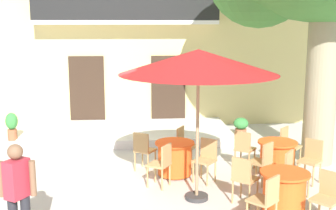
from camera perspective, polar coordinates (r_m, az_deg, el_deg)
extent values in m
plane|color=beige|center=(9.35, 0.34, -9.92)|extent=(120.00, 120.00, 0.00)
cube|color=#DBC67F|center=(15.72, -5.43, 12.33)|extent=(13.00, 4.00, 7.50)
cube|color=#332319|center=(13.93, -10.68, 1.67)|extent=(1.10, 0.08, 2.30)
cube|color=#332319|center=(13.90, 0.04, 1.84)|extent=(1.10, 0.08, 2.30)
cube|color=silver|center=(13.39, -5.50, 10.87)|extent=(5.60, 0.65, 0.12)
cube|color=black|center=(13.11, -5.56, 13.10)|extent=(5.60, 0.06, 0.90)
cylinder|color=#995638|center=(13.64, -15.42, 11.38)|extent=(0.31, 0.31, 0.28)
ellipsoid|color=#2D7533|center=(13.65, -15.49, 12.79)|extent=(0.41, 0.41, 0.39)
cylinder|color=slate|center=(13.48, -10.51, 11.61)|extent=(0.28, 0.28, 0.29)
ellipsoid|color=#38843D|center=(13.49, -10.56, 12.95)|extent=(0.36, 0.36, 0.34)
cylinder|color=#47423D|center=(13.42, -5.51, 11.67)|extent=(0.31, 0.31, 0.26)
ellipsoid|color=#2D7533|center=(13.43, -5.54, 13.18)|extent=(0.41, 0.41, 0.45)
cylinder|color=#47423D|center=(13.45, -0.51, 11.80)|extent=(0.26, 0.26, 0.30)
ellipsoid|color=#38843D|center=(13.46, -0.51, 13.09)|extent=(0.34, 0.34, 0.31)
cylinder|color=slate|center=(13.59, 4.44, 11.68)|extent=(0.33, 0.33, 0.26)
ellipsoid|color=#38843D|center=(13.60, 4.45, 12.83)|extent=(0.43, 0.43, 0.28)
cube|color=silver|center=(12.78, -5.29, -3.68)|extent=(5.95, 2.66, 0.25)
cylinder|color=gray|center=(10.69, 19.59, 1.62)|extent=(0.72, 0.72, 3.44)
cylinder|color=#EA561E|center=(9.51, 0.89, -7.20)|extent=(0.74, 0.74, 0.68)
cylinder|color=#EA561E|center=(9.40, 0.90, -5.05)|extent=(0.86, 0.86, 0.04)
cylinder|color=#2D2823|center=(9.62, 0.89, -9.21)|extent=(0.44, 0.44, 0.03)
cylinder|color=tan|center=(8.86, -2.76, -9.56)|extent=(0.04, 0.04, 0.45)
cylinder|color=tan|center=(9.14, -1.69, -8.91)|extent=(0.04, 0.04, 0.45)
cylinder|color=tan|center=(8.71, -0.78, -9.92)|extent=(0.04, 0.04, 0.45)
cylinder|color=tan|center=(8.99, 0.24, -9.24)|extent=(0.04, 0.04, 0.45)
cube|color=tan|center=(8.84, -1.26, -7.91)|extent=(0.55, 0.55, 0.04)
cube|color=tan|center=(8.69, -0.21, -6.65)|extent=(0.23, 0.34, 0.42)
cylinder|color=tan|center=(8.97, 5.25, -9.35)|extent=(0.04, 0.04, 0.45)
cylinder|color=tan|center=(9.13, 3.36, -8.96)|extent=(0.04, 0.04, 0.45)
cylinder|color=tan|center=(9.25, 6.29, -8.74)|extent=(0.04, 0.04, 0.45)
cylinder|color=tan|center=(9.40, 4.45, -8.37)|extent=(0.04, 0.04, 0.45)
cube|color=tan|center=(9.10, 4.86, -7.40)|extent=(0.56, 0.56, 0.04)
cube|color=tan|center=(9.19, 5.44, -5.74)|extent=(0.32, 0.27, 0.42)
cylinder|color=tan|center=(10.30, 3.82, -6.64)|extent=(0.04, 0.04, 0.45)
cylinder|color=tan|center=(10.00, 3.13, -7.17)|extent=(0.04, 0.04, 0.45)
cylinder|color=tan|center=(10.42, 2.06, -6.42)|extent=(0.04, 0.04, 0.45)
cylinder|color=tan|center=(10.12, 1.32, -6.93)|extent=(0.04, 0.04, 0.45)
cube|color=tan|center=(10.14, 2.60, -5.47)|extent=(0.54, 0.54, 0.04)
cube|color=tan|center=(10.14, 1.66, -4.10)|extent=(0.22, 0.35, 0.42)
cylinder|color=tan|center=(10.11, -3.41, -6.98)|extent=(0.04, 0.04, 0.45)
cylinder|color=tan|center=(9.95, -1.70, -7.26)|extent=(0.04, 0.04, 0.45)
cylinder|color=tan|center=(9.83, -4.41, -7.51)|extent=(0.04, 0.04, 0.45)
cylinder|color=tan|center=(9.67, -2.68, -7.80)|extent=(0.04, 0.04, 0.45)
cube|color=tan|center=(9.82, -3.06, -6.02)|extent=(0.55, 0.55, 0.04)
cube|color=tan|center=(9.60, -3.62, -4.98)|extent=(0.34, 0.23, 0.42)
cylinder|color=#EA561E|center=(7.96, 15.15, -11.23)|extent=(0.74, 0.74, 0.68)
cylinder|color=#EA561E|center=(7.83, 15.28, -8.71)|extent=(0.86, 0.86, 0.04)
cylinder|color=tan|center=(7.91, 19.45, -12.76)|extent=(0.04, 0.04, 0.45)
cube|color=tan|center=(7.61, 20.15, -11.76)|extent=(0.56, 0.56, 0.04)
cube|color=tan|center=(7.68, 20.85, -9.75)|extent=(0.27, 0.32, 0.42)
cylinder|color=tan|center=(8.79, 18.14, -10.27)|extent=(0.04, 0.04, 0.45)
cylinder|color=tan|center=(8.49, 17.50, -11.01)|extent=(0.04, 0.04, 0.45)
cylinder|color=tan|center=(8.88, 16.00, -9.94)|extent=(0.04, 0.04, 0.45)
cylinder|color=tan|center=(8.58, 15.29, -10.65)|extent=(0.04, 0.04, 0.45)
cube|color=tan|center=(8.60, 16.82, -8.94)|extent=(0.56, 0.56, 0.04)
cube|color=tan|center=(8.58, 15.75, -7.31)|extent=(0.27, 0.32, 0.42)
cylinder|color=tan|center=(8.50, 9.66, -10.61)|extent=(0.04, 0.04, 0.45)
cylinder|color=tan|center=(8.36, 11.77, -11.05)|extent=(0.04, 0.04, 0.45)
cylinder|color=tan|center=(8.22, 8.56, -11.34)|extent=(0.04, 0.04, 0.45)
cylinder|color=tan|center=(8.08, 10.74, -11.81)|extent=(0.04, 0.04, 0.45)
cube|color=tan|center=(8.20, 10.24, -9.61)|extent=(0.56, 0.56, 0.04)
cube|color=tan|center=(7.97, 9.71, -8.44)|extent=(0.31, 0.28, 0.42)
cylinder|color=tan|center=(7.62, 11.83, -13.27)|extent=(0.04, 0.04, 0.45)
cube|color=tan|center=(7.31, 12.36, -12.27)|extent=(0.57, 0.57, 0.04)
cube|color=tan|center=(7.14, 13.70, -10.90)|extent=(0.31, 0.29, 0.42)
cylinder|color=#EA561E|center=(9.85, 14.25, -6.90)|extent=(0.74, 0.74, 0.68)
cylinder|color=#EA561E|center=(9.74, 14.35, -4.82)|extent=(0.86, 0.86, 0.04)
cylinder|color=#2D2823|center=(9.96, 14.16, -8.85)|extent=(0.44, 0.44, 0.03)
cylinder|color=tan|center=(9.37, 18.71, -8.99)|extent=(0.04, 0.04, 0.45)
cylinder|color=tan|center=(9.50, 16.82, -8.60)|extent=(0.04, 0.04, 0.45)
cylinder|color=tan|center=(9.67, 19.54, -8.43)|extent=(0.04, 0.04, 0.45)
cylinder|color=tan|center=(9.80, 17.70, -8.07)|extent=(0.04, 0.04, 0.45)
cube|color=tan|center=(9.51, 18.28, -7.12)|extent=(0.57, 0.57, 0.04)
cube|color=tan|center=(9.60, 18.81, -5.55)|extent=(0.29, 0.31, 0.42)
cylinder|color=tan|center=(10.64, 17.14, -6.54)|extent=(0.04, 0.04, 0.45)
cylinder|color=tan|center=(10.34, 16.43, -7.01)|extent=(0.04, 0.04, 0.45)
cylinder|color=tan|center=(10.76, 15.46, -6.25)|extent=(0.04, 0.04, 0.45)
cylinder|color=tan|center=(10.46, 14.71, -6.70)|extent=(0.04, 0.04, 0.45)
cube|color=tan|center=(10.48, 16.00, -5.34)|extent=(0.57, 0.57, 0.04)
cube|color=tan|center=(10.49, 15.16, -3.99)|extent=(0.29, 0.30, 0.42)
cylinder|color=tan|center=(10.34, 9.64, -6.71)|extent=(0.04, 0.04, 0.45)
cylinder|color=tan|center=(10.22, 11.41, -6.97)|extent=(0.04, 0.04, 0.45)
cylinder|color=tan|center=(10.04, 8.88, -7.21)|extent=(0.04, 0.04, 0.45)
cylinder|color=tan|center=(9.92, 10.70, -7.50)|extent=(0.04, 0.04, 0.45)
cube|color=tan|center=(10.06, 10.20, -5.76)|extent=(0.56, 0.56, 0.04)
cube|color=tan|center=(9.83, 9.85, -4.74)|extent=(0.33, 0.26, 0.42)
cylinder|color=tan|center=(9.21, 10.53, -8.94)|extent=(0.04, 0.04, 0.45)
cylinder|color=tan|center=(9.49, 11.63, -8.39)|extent=(0.04, 0.04, 0.45)
cylinder|color=tan|center=(9.05, 12.39, -9.37)|extent=(0.04, 0.04, 0.45)
cylinder|color=tan|center=(9.33, 13.44, -8.80)|extent=(0.04, 0.04, 0.45)
cube|color=tan|center=(9.19, 12.06, -7.43)|extent=(0.57, 0.57, 0.04)
cube|color=tan|center=(9.04, 13.11, -6.25)|extent=(0.30, 0.29, 0.42)
cylinder|color=#997A56|center=(8.01, 3.92, -3.90)|extent=(0.06, 0.06, 2.55)
cylinder|color=#333333|center=(8.41, 3.81, -12.07)|extent=(0.44, 0.44, 0.08)
cone|color=#B21E1E|center=(7.78, 4.05, 5.76)|extent=(2.90, 2.90, 0.45)
cylinder|color=#995638|center=(13.18, -19.95, -3.71)|extent=(0.26, 0.26, 0.31)
ellipsoid|color=#38843D|center=(13.09, -20.06, -2.02)|extent=(0.34, 0.34, 0.48)
cylinder|color=#995638|center=(12.93, 9.63, -3.65)|extent=(0.33, 0.33, 0.24)
ellipsoid|color=#38843D|center=(12.87, 9.67, -2.42)|extent=(0.43, 0.43, 0.34)
cube|color=#B72D3D|center=(6.57, -19.40, -9.21)|extent=(0.37, 0.40, 0.56)
sphere|color=brown|center=(6.45, -19.62, -5.86)|extent=(0.22, 0.22, 0.22)
cylinder|color=brown|center=(6.63, -21.27, -9.15)|extent=(0.09, 0.09, 0.52)
cylinder|color=brown|center=(6.52, -17.51, -9.25)|extent=(0.09, 0.09, 0.52)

